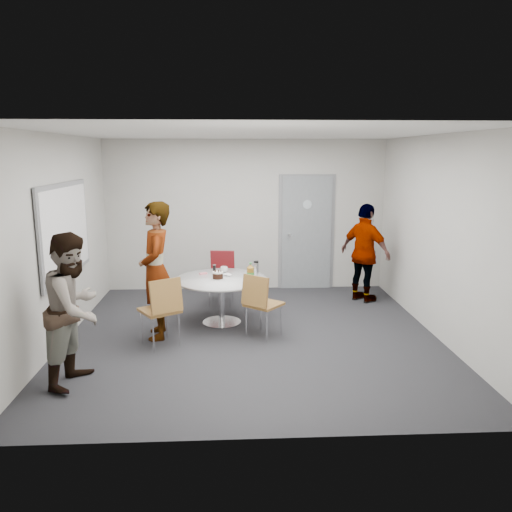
{
  "coord_description": "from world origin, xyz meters",
  "views": [
    {
      "loc": [
        -0.28,
        -6.44,
        2.45
      ],
      "look_at": [
        0.07,
        0.25,
        1.07
      ],
      "focal_mm": 35.0,
      "sensor_mm": 36.0,
      "label": 1
    }
  ],
  "objects": [
    {
      "name": "table",
      "position": [
        -0.39,
        0.55,
        0.59
      ],
      "size": [
        1.3,
        1.3,
        0.99
      ],
      "color": "silver",
      "rests_on": "floor"
    },
    {
      "name": "wall_right",
      "position": [
        2.5,
        0.0,
        1.35
      ],
      "size": [
        0.0,
        5.0,
        5.0
      ],
      "primitive_type": "plane",
      "rotation": [
        1.57,
        0.0,
        -1.57
      ],
      "color": "#B3B1AA",
      "rests_on": "floor"
    },
    {
      "name": "wall_left",
      "position": [
        -2.5,
        0.0,
        1.35
      ],
      "size": [
        0.0,
        5.0,
        5.0
      ],
      "primitive_type": "plane",
      "rotation": [
        1.57,
        0.0,
        1.57
      ],
      "color": "#B3B1AA",
      "rests_on": "floor"
    },
    {
      "name": "chair_far",
      "position": [
        -0.43,
        1.57,
        0.53
      ],
      "size": [
        0.47,
        0.5,
        0.87
      ],
      "rotation": [
        0.0,
        0.0,
        3.01
      ],
      "color": "maroon",
      "rests_on": "floor"
    },
    {
      "name": "door",
      "position": [
        1.1,
        2.48,
        1.03
      ],
      "size": [
        1.02,
        0.17,
        2.12
      ],
      "color": "slate",
      "rests_on": "wall_back"
    },
    {
      "name": "chair_near_left",
      "position": [
        -1.15,
        -0.34,
        0.57
      ],
      "size": [
        0.62,
        0.64,
        0.92
      ],
      "rotation": [
        0.0,
        0.0,
        0.58
      ],
      "color": "brown",
      "rests_on": "floor"
    },
    {
      "name": "person_left",
      "position": [
        -1.95,
        -1.27,
        0.83
      ],
      "size": [
        0.78,
        0.92,
        1.65
      ],
      "primitive_type": "imported",
      "rotation": [
        0.0,
        0.0,
        1.35
      ],
      "color": "white",
      "rests_on": "floor"
    },
    {
      "name": "ceiling",
      "position": [
        0.0,
        0.0,
        2.7
      ],
      "size": [
        5.0,
        5.0,
        0.0
      ],
      "primitive_type": "plane",
      "rotation": [
        3.14,
        0.0,
        0.0
      ],
      "color": "silver",
      "rests_on": "wall_back"
    },
    {
      "name": "chair_near_right",
      "position": [
        0.1,
        -0.06,
        0.54
      ],
      "size": [
        0.61,
        0.61,
        0.88
      ],
      "rotation": [
        0.0,
        0.0,
        -0.69
      ],
      "color": "brown",
      "rests_on": "floor"
    },
    {
      "name": "floor",
      "position": [
        0.0,
        0.0,
        0.0
      ],
      "size": [
        5.0,
        5.0,
        0.0
      ],
      "primitive_type": "plane",
      "color": "#242428",
      "rests_on": "ground"
    },
    {
      "name": "person_main",
      "position": [
        -1.28,
        0.07,
        0.92
      ],
      "size": [
        0.53,
        0.73,
        1.84
      ],
      "primitive_type": "imported",
      "rotation": [
        0.0,
        0.0,
        -1.43
      ],
      "color": "#A5C6EA",
      "rests_on": "floor"
    },
    {
      "name": "person_right",
      "position": [
        1.95,
        1.57,
        0.82
      ],
      "size": [
        0.9,
        1.01,
        1.65
      ],
      "primitive_type": "imported",
      "rotation": [
        0.0,
        0.0,
        2.22
      ],
      "color": "black",
      "rests_on": "floor"
    },
    {
      "name": "wall_front",
      "position": [
        0.0,
        -2.5,
        1.35
      ],
      "size": [
        5.0,
        0.0,
        5.0
      ],
      "primitive_type": "plane",
      "rotation": [
        -1.57,
        0.0,
        0.0
      ],
      "color": "#B3B1AA",
      "rests_on": "floor"
    },
    {
      "name": "wall_back",
      "position": [
        0.0,
        2.5,
        1.35
      ],
      "size": [
        5.0,
        0.0,
        5.0
      ],
      "primitive_type": "plane",
      "rotation": [
        1.57,
        0.0,
        0.0
      ],
      "color": "#B3B1AA",
      "rests_on": "floor"
    },
    {
      "name": "whiteboard",
      "position": [
        -2.46,
        0.2,
        1.45
      ],
      "size": [
        0.04,
        1.9,
        1.25
      ],
      "color": "gray",
      "rests_on": "wall_left"
    }
  ]
}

